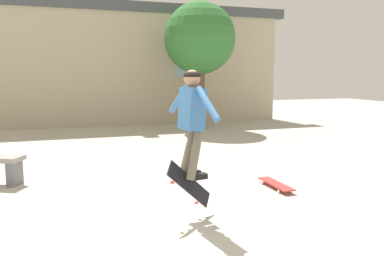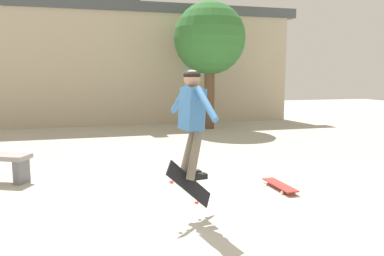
# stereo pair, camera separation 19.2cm
# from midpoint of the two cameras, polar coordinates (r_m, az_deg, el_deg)

# --- Properties ---
(ground_plane) EXTENTS (40.00, 40.00, 0.00)m
(ground_plane) POSITION_cam_midpoint_polar(r_m,az_deg,el_deg) (5.02, -7.56, -13.73)
(ground_plane) COLOR #B2AD9E
(building_backdrop) EXTENTS (15.00, 0.52, 5.44)m
(building_backdrop) POSITION_cam_midpoint_polar(r_m,az_deg,el_deg) (14.22, -14.64, 9.74)
(building_backdrop) COLOR #B7A88E
(building_backdrop) RESTS_ON ground_plane
(tree_right) EXTENTS (2.43, 2.43, 4.31)m
(tree_right) POSITION_cam_midpoint_polar(r_m,az_deg,el_deg) (13.04, 0.75, 13.36)
(tree_right) COLOR brown
(tree_right) RESTS_ON ground_plane
(skater) EXTENTS (0.34, 1.26, 1.39)m
(skater) POSITION_cam_midpoint_polar(r_m,az_deg,el_deg) (4.73, -1.15, 2.07)
(skater) COLOR teal
(skateboard_flipping) EXTENTS (0.69, 0.38, 0.70)m
(skateboard_flipping) POSITION_cam_midpoint_polar(r_m,az_deg,el_deg) (4.87, -1.57, -8.64)
(skateboard_flipping) COLOR black
(skateboard_resting) EXTENTS (0.26, 0.83, 0.08)m
(skateboard_resting) POSITION_cam_midpoint_polar(r_m,az_deg,el_deg) (6.39, 11.81, -8.35)
(skateboard_resting) COLOR red
(skateboard_resting) RESTS_ON ground_plane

